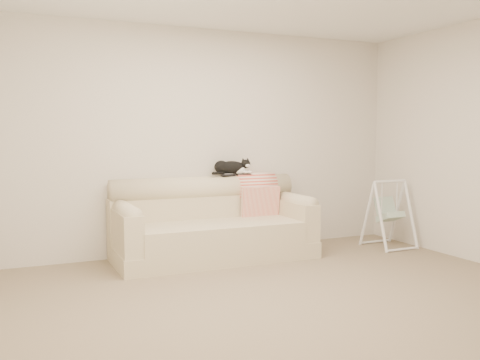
{
  "coord_description": "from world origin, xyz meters",
  "views": [
    {
      "loc": [
        -2.15,
        -3.91,
        1.39
      ],
      "look_at": [
        0.15,
        1.27,
        0.9
      ],
      "focal_mm": 40.0,
      "sensor_mm": 36.0,
      "label": 1
    }
  ],
  "objects_px": {
    "remote_a": "(228,175)",
    "remote_b": "(244,175)",
    "tuxedo_cat": "(231,167)",
    "baby_swing": "(389,213)",
    "sofa": "(212,227)"
  },
  "relations": [
    {
      "from": "remote_a",
      "to": "remote_b",
      "type": "relative_size",
      "value": 1.08
    },
    {
      "from": "tuxedo_cat",
      "to": "remote_b",
      "type": "bearing_deg",
      "value": -15.26
    },
    {
      "from": "tuxedo_cat",
      "to": "remote_a",
      "type": "bearing_deg",
      "value": -146.53
    },
    {
      "from": "tuxedo_cat",
      "to": "baby_swing",
      "type": "xyz_separation_m",
      "value": [
        1.85,
        -0.59,
        -0.58
      ]
    },
    {
      "from": "tuxedo_cat",
      "to": "baby_swing",
      "type": "bearing_deg",
      "value": -17.65
    },
    {
      "from": "sofa",
      "to": "baby_swing",
      "type": "bearing_deg",
      "value": -8.79
    },
    {
      "from": "tuxedo_cat",
      "to": "baby_swing",
      "type": "height_order",
      "value": "tuxedo_cat"
    },
    {
      "from": "sofa",
      "to": "remote_a",
      "type": "bearing_deg",
      "value": 36.71
    },
    {
      "from": "remote_a",
      "to": "baby_swing",
      "type": "bearing_deg",
      "value": -16.25
    },
    {
      "from": "sofa",
      "to": "tuxedo_cat",
      "type": "bearing_deg",
      "value": 36.24
    },
    {
      "from": "baby_swing",
      "to": "remote_b",
      "type": "bearing_deg",
      "value": 162.15
    },
    {
      "from": "sofa",
      "to": "tuxedo_cat",
      "type": "xyz_separation_m",
      "value": [
        0.34,
        0.25,
        0.64
      ]
    },
    {
      "from": "sofa",
      "to": "remote_a",
      "type": "relative_size",
      "value": 11.81
    },
    {
      "from": "sofa",
      "to": "baby_swing",
      "type": "distance_m",
      "value": 2.22
    },
    {
      "from": "remote_a",
      "to": "tuxedo_cat",
      "type": "bearing_deg",
      "value": 33.47
    }
  ]
}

